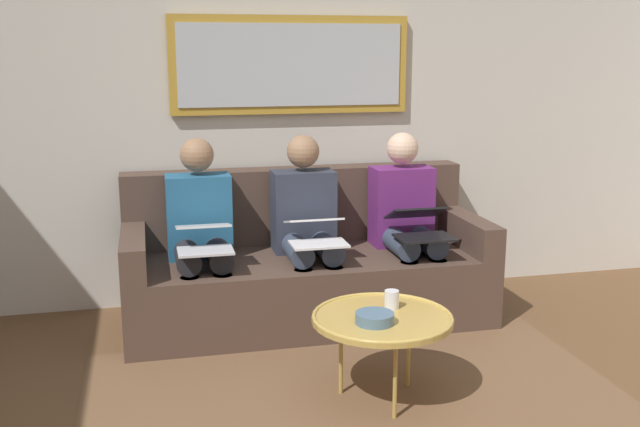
# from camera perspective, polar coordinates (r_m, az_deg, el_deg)

# --- Properties ---
(wall_rear) EXTENTS (6.00, 0.12, 2.60)m
(wall_rear) POSITION_cam_1_polar(r_m,az_deg,el_deg) (4.94, -2.44, 8.47)
(wall_rear) COLOR beige
(wall_rear) RESTS_ON ground_plane
(area_rug) EXTENTS (2.60, 1.80, 0.01)m
(area_rug) POSITION_cam_1_polar(r_m,az_deg,el_deg) (3.62, 3.21, -14.53)
(area_rug) COLOR brown
(area_rug) RESTS_ON ground_plane
(couch) EXTENTS (2.20, 0.90, 0.90)m
(couch) POSITION_cam_1_polar(r_m,az_deg,el_deg) (4.65, -1.19, -4.20)
(couch) COLOR #4C382D
(couch) RESTS_ON ground_plane
(framed_mirror) EXTENTS (1.55, 0.05, 0.62)m
(framed_mirror) POSITION_cam_1_polar(r_m,az_deg,el_deg) (4.83, -2.25, 11.35)
(framed_mirror) COLOR #B7892D
(coffee_table) EXTENTS (0.67, 0.67, 0.43)m
(coffee_table) POSITION_cam_1_polar(r_m,az_deg,el_deg) (3.53, 4.81, -8.07)
(coffee_table) COLOR tan
(coffee_table) RESTS_ON ground_plane
(cup) EXTENTS (0.07, 0.07, 0.09)m
(cup) POSITION_cam_1_polar(r_m,az_deg,el_deg) (3.62, 5.53, -6.60)
(cup) COLOR silver
(cup) RESTS_ON coffee_table
(bowl) EXTENTS (0.18, 0.18, 0.05)m
(bowl) POSITION_cam_1_polar(r_m,az_deg,el_deg) (3.43, 4.23, -8.03)
(bowl) COLOR slate
(bowl) RESTS_ON coffee_table
(person_left) EXTENTS (0.38, 0.58, 1.14)m
(person_left) POSITION_cam_1_polar(r_m,az_deg,el_deg) (4.68, 6.65, -0.39)
(person_left) COLOR #66236B
(person_left) RESTS_ON couch
(laptop_black) EXTENTS (0.33, 0.39, 0.17)m
(laptop_black) POSITION_cam_1_polar(r_m,az_deg,el_deg) (4.47, 7.65, -0.77)
(laptop_black) COLOR black
(person_middle) EXTENTS (0.38, 0.58, 1.14)m
(person_middle) POSITION_cam_1_polar(r_m,az_deg,el_deg) (4.51, -1.02, -0.82)
(person_middle) COLOR #2D3342
(person_middle) RESTS_ON couch
(laptop_white) EXTENTS (0.32, 0.34, 0.14)m
(laptop_white) POSITION_cam_1_polar(r_m,az_deg,el_deg) (4.27, -0.32, -1.32)
(laptop_white) COLOR white
(person_right) EXTENTS (0.38, 0.58, 1.14)m
(person_right) POSITION_cam_1_polar(r_m,az_deg,el_deg) (4.42, -9.16, -1.25)
(person_right) COLOR #235B84
(person_right) RESTS_ON couch
(laptop_silver) EXTENTS (0.30, 0.34, 0.14)m
(laptop_silver) POSITION_cam_1_polar(r_m,az_deg,el_deg) (4.17, -8.91, -1.79)
(laptop_silver) COLOR silver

